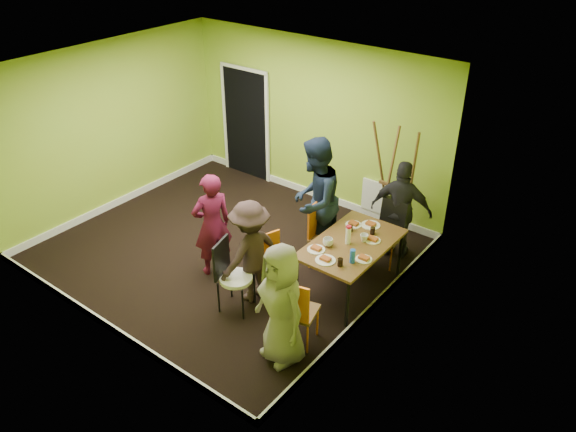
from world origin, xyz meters
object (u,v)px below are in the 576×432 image
Objects in this scene: blue_bottle at (352,256)px; chair_left_far at (322,231)px; person_standing at (212,225)px; person_front_end at (282,305)px; chair_left_near at (272,262)px; person_left_near at (250,252)px; chair_front_end at (297,309)px; chair_back_end at (393,218)px; thermos at (348,236)px; orange_bottle at (349,232)px; dining_table at (352,246)px; person_back_end at (401,210)px; person_left_far at (315,201)px; chair_bentwood at (231,272)px; easel at (393,184)px.

chair_left_far is at bearing 144.57° from blue_bottle.
person_standing is 1.01× the size of person_front_end.
person_left_near is (-0.17, -0.24, 0.22)m from chair_left_near.
person_front_end is (-0.02, -0.26, 0.22)m from chair_front_end.
chair_left_near is 1.13m from blue_bottle.
thermos is (-0.11, -1.06, 0.20)m from chair_back_end.
chair_left_near is 0.59× the size of person_front_end.
person_standing is (-1.62, -0.96, -0.02)m from orange_bottle.
dining_table is at bearing -46.30° from orange_bottle.
chair_left_far is 0.66× the size of person_back_end.
person_back_end is (-0.12, 1.54, -0.08)m from blue_bottle.
chair_left_far is 1.98m from person_front_end.
person_back_end is at bearing 94.40° from blue_bottle.
person_left_far is (0.91, 1.16, 0.17)m from person_standing.
person_front_end is at bearing -86.32° from thermos.
person_standing is 1.98m from person_front_end.
person_front_end is (1.08, -0.33, 0.22)m from chair_bentwood.
person_left_near is at bearing -19.20° from chair_left_far.
person_left_near is at bearing -126.49° from orange_bottle.
chair_left_near is at bearing 142.11° from chair_bentwood.
person_back_end is at bearing 135.36° from chair_left_far.
dining_table is at bearing 82.25° from chair_back_end.
orange_bottle is (-0.38, 0.53, -0.05)m from blue_bottle.
chair_back_end is at bearing -59.89° from easel.
person_left_far is at bearing 32.55° from chair_back_end.
chair_left_near is 0.94× the size of chair_back_end.
person_left_far is at bearing 158.95° from chair_bentwood.
thermos is 0.23m from orange_bottle.
easel is 1.34m from person_left_far.
person_left_near is at bearing -14.84° from chair_left_near.
chair_back_end is at bearing 173.61° from chair_left_near.
chair_front_end is at bearing 74.76° from chair_left_near.
chair_left_far is 0.56m from orange_bottle.
orange_bottle is at bearing 118.76° from thermos.
thermos is 0.15× the size of person_standing.
person_left_near is (-1.04, 0.38, 0.18)m from chair_front_end.
chair_bentwood is 1.57m from blue_bottle.
chair_front_end is (0.87, -0.62, 0.04)m from chair_left_near.
easel is at bearing 81.80° from chair_front_end.
person_left_near reaches higher than chair_left_near.
chair_left_far is at bearing 151.01° from chair_bentwood.
thermos is 0.16× the size of person_back_end.
chair_left_far is 1.05× the size of chair_back_end.
easel is at bearing 98.12° from dining_table.
chair_left_far reaches higher than orange_bottle.
chair_front_end is 1.51m from orange_bottle.
orange_bottle is (0.88, 1.41, 0.24)m from chair_bentwood.
orange_bottle is at bearing 133.70° from dining_table.
chair_left_near is 1.07m from thermos.
thermos reaches higher than chair_back_end.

